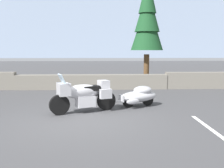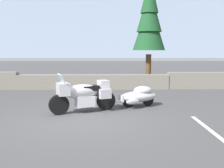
% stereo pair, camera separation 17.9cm
% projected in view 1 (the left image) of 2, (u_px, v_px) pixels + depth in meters
% --- Properties ---
extents(ground_plane, '(80.00, 80.00, 0.00)m').
position_uv_depth(ground_plane, '(84.00, 120.00, 7.78)').
color(ground_plane, '#424244').
extents(stone_guard_wall, '(24.00, 0.58, 0.93)m').
position_uv_depth(stone_guard_wall, '(93.00, 81.00, 13.80)').
color(stone_guard_wall, slate).
rests_on(stone_guard_wall, ground).
extents(distant_ridgeline, '(240.00, 80.00, 16.00)m').
position_uv_depth(distant_ridgeline, '(100.00, 34.00, 101.90)').
color(distant_ridgeline, '#8C9EB7').
rests_on(distant_ridgeline, ground).
extents(touring_motorcycle, '(2.18, 1.26, 1.33)m').
position_uv_depth(touring_motorcycle, '(84.00, 94.00, 8.65)').
color(touring_motorcycle, black).
rests_on(touring_motorcycle, ground).
extents(car_shaped_trailer, '(2.17, 1.22, 0.76)m').
position_uv_depth(car_shaped_trailer, '(139.00, 96.00, 9.58)').
color(car_shaped_trailer, black).
rests_on(car_shaped_trailer, ground).
extents(pine_tree_tall, '(1.86, 1.86, 6.31)m').
position_uv_depth(pine_tree_tall, '(147.00, 17.00, 14.79)').
color(pine_tree_tall, brown).
rests_on(pine_tree_tall, ground).
extents(parking_stripe_marker, '(0.12, 3.60, 0.01)m').
position_uv_depth(parking_stripe_marker, '(219.00, 135.00, 6.43)').
color(parking_stripe_marker, silver).
rests_on(parking_stripe_marker, ground).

